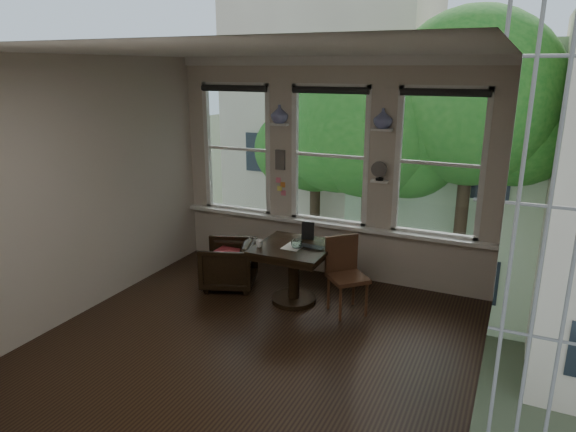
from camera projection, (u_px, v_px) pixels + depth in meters
The scene contains 25 objects.
ground at pixel (254, 344), 5.51m from camera, with size 4.50×4.50×0.00m, color black.
ceiling at pixel (248, 51), 4.67m from camera, with size 4.50×4.50×0.00m, color silver.
wall_back at pixel (330, 170), 7.05m from camera, with size 4.50×4.50×0.00m, color beige.
wall_front at pixel (74, 300), 3.13m from camera, with size 4.50×4.50×0.00m, color beige.
wall_left at pixel (83, 188), 5.99m from camera, with size 4.50×4.50×0.00m, color beige.
wall_right at pixel (494, 241), 4.18m from camera, with size 4.50×4.50×0.00m, color beige.
window_left at pixel (238, 149), 7.57m from camera, with size 1.10×0.12×1.90m, color white, non-canonical shape.
window_center at pixel (331, 156), 6.99m from camera, with size 1.10×0.12×1.90m, color white, non-canonical shape.
window_right at pixel (440, 164), 6.41m from camera, with size 1.10×0.12×1.90m, color white, non-canonical shape.
shelf_left at pixel (279, 124), 7.08m from camera, with size 0.26×0.16×0.03m, color white.
shelf_right at pixel (382, 129), 6.50m from camera, with size 0.26×0.16×0.03m, color white.
intercom at pixel (281, 160), 7.25m from camera, with size 0.14×0.06×0.28m, color #59544F.
sticky_notes at pixel (281, 184), 7.35m from camera, with size 0.16×0.01×0.24m, color pink, non-canonical shape.
desk_fan at pixel (380, 174), 6.64m from camera, with size 0.20×0.20×0.24m, color #59544F, non-canonical shape.
vase_left at pixel (279, 114), 7.04m from camera, with size 0.24×0.24×0.25m, color white.
vase_right at pixel (383, 118), 6.46m from camera, with size 0.24×0.24×0.25m, color white.
table at pixel (294, 274), 6.41m from camera, with size 0.90×0.90×0.75m, color black, non-canonical shape.
armchair_left at pixel (229, 264), 6.87m from camera, with size 0.68×0.70×0.64m, color black.
cushion_red at pixel (228, 255), 6.83m from camera, with size 0.45×0.45×0.06m, color maroon.
side_chair_right at pixel (348, 277), 6.10m from camera, with size 0.42×0.42×0.92m, color #492B1A, non-canonical shape.
laptop at pixel (310, 248), 6.18m from camera, with size 0.30×0.20×0.02m, color black.
mug at pixel (259, 243), 6.25m from camera, with size 0.09×0.09×0.09m, color white.
drinking_glass at pixel (297, 244), 6.19m from camera, with size 0.14×0.14×0.11m, color white.
tablet at pixel (308, 231), 6.52m from camera, with size 0.16×0.02×0.22m, color black.
papers at pixel (294, 246), 6.27m from camera, with size 0.22×0.30×0.00m, color silver.
Camera 1 is at (2.38, -4.30, 2.87)m, focal length 32.00 mm.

